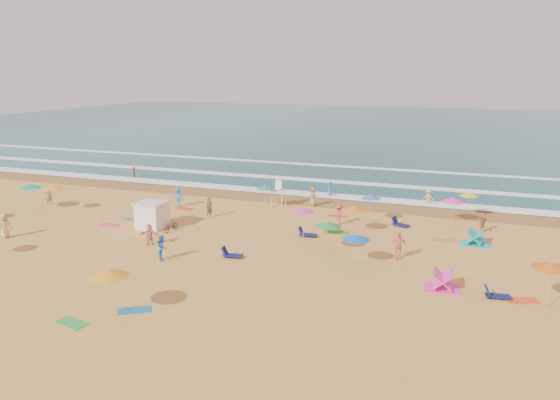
% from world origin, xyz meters
% --- Properties ---
extents(ground, '(220.00, 220.00, 0.00)m').
position_xyz_m(ground, '(0.00, 0.00, 0.00)').
color(ground, gold).
rests_on(ground, ground).
extents(ocean, '(220.00, 140.00, 0.18)m').
position_xyz_m(ocean, '(0.00, 84.00, 0.00)').
color(ocean, '#0C4756').
rests_on(ocean, ground).
extents(wet_sand, '(220.00, 220.00, 0.00)m').
position_xyz_m(wet_sand, '(0.00, 12.50, 0.01)').
color(wet_sand, olive).
rests_on(wet_sand, ground).
extents(surf_foam, '(200.00, 18.70, 0.05)m').
position_xyz_m(surf_foam, '(0.00, 21.32, 0.10)').
color(surf_foam, white).
rests_on(surf_foam, ground).
extents(cabana, '(2.00, 2.00, 2.00)m').
position_xyz_m(cabana, '(-6.67, -0.61, 1.00)').
color(cabana, white).
rests_on(cabana, ground).
extents(cabana_roof, '(2.20, 2.20, 0.12)m').
position_xyz_m(cabana_roof, '(-6.67, -0.61, 2.06)').
color(cabana_roof, silver).
rests_on(cabana_roof, cabana).
extents(bicycle, '(0.73, 1.67, 0.85)m').
position_xyz_m(bicycle, '(-4.77, -0.91, 0.42)').
color(bicycle, black).
rests_on(bicycle, ground).
extents(lifeguard_stand, '(1.20, 1.20, 2.10)m').
position_xyz_m(lifeguard_stand, '(0.28, 9.44, 1.05)').
color(lifeguard_stand, white).
rests_on(lifeguard_stand, ground).
extents(beach_umbrellas, '(52.52, 28.09, 0.80)m').
position_xyz_m(beach_umbrellas, '(3.84, -0.41, 2.14)').
color(beach_umbrellas, orange).
rests_on(beach_umbrellas, ground).
extents(loungers, '(57.65, 19.87, 0.34)m').
position_xyz_m(loungers, '(7.61, -2.56, 0.17)').
color(loungers, '#0F1C4B').
rests_on(loungers, ground).
extents(towels, '(39.01, 25.60, 0.03)m').
position_xyz_m(towels, '(0.50, -2.69, 0.01)').
color(towels, red).
rests_on(towels, ground).
extents(popup_tents, '(3.74, 11.16, 1.20)m').
position_xyz_m(popup_tents, '(16.72, -0.78, 0.60)').
color(popup_tents, '#F336B2').
rests_on(popup_tents, ground).
extents(beachgoers, '(39.08, 28.55, 2.12)m').
position_xyz_m(beachgoers, '(-0.72, 3.57, 0.82)').
color(beachgoers, brown).
rests_on(beachgoers, ground).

